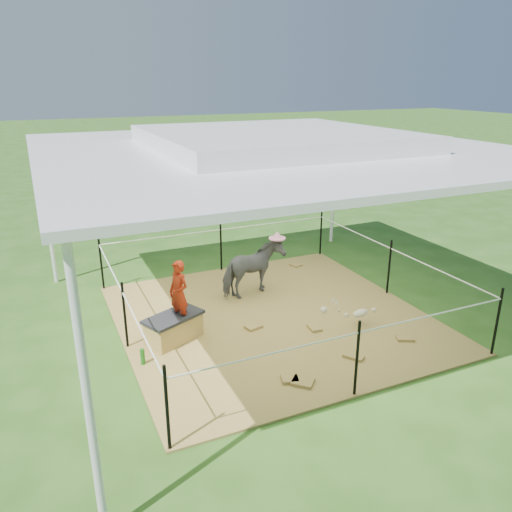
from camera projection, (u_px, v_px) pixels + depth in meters
name	position (u px, v px, depth m)	size (l,w,h in m)	color
ground	(272.00, 318.00, 7.89)	(90.00, 90.00, 0.00)	#2D5919
hay_patch	(272.00, 317.00, 7.88)	(4.60, 4.60, 0.03)	brown
canopy_tent	(274.00, 145.00, 6.98)	(6.30, 6.30, 2.90)	silver
rope_fence	(272.00, 281.00, 7.67)	(4.54, 4.54, 1.00)	black
straw_bale	(174.00, 329.00, 7.11)	(0.78, 0.39, 0.35)	#AC8A3E
dark_cloth	(173.00, 317.00, 7.04)	(0.83, 0.43, 0.04)	black
woman	(178.00, 287.00, 6.93)	(0.34, 0.22, 0.94)	#B72711
green_bottle	(143.00, 357.00, 6.53)	(0.06, 0.06, 0.22)	#1A6B17
pony	(253.00, 269.00, 8.51)	(0.51, 1.12, 0.95)	#4A4B4F
pink_hat	(253.00, 239.00, 8.33)	(0.29, 0.29, 0.14)	#FF93C2
foal	(361.00, 311.00, 7.52)	(0.83, 0.46, 0.46)	#BDAF8A
trash_barrel	(283.00, 190.00, 14.86)	(0.56, 0.56, 0.87)	blue
picnic_table_near	(188.00, 188.00, 15.77)	(1.53, 1.11, 0.64)	#51371B
picnic_table_far	(283.00, 178.00, 17.23)	(1.58, 1.14, 0.66)	#54361D
distant_person	(221.00, 184.00, 15.29)	(0.52, 0.40, 1.06)	#2D66AB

